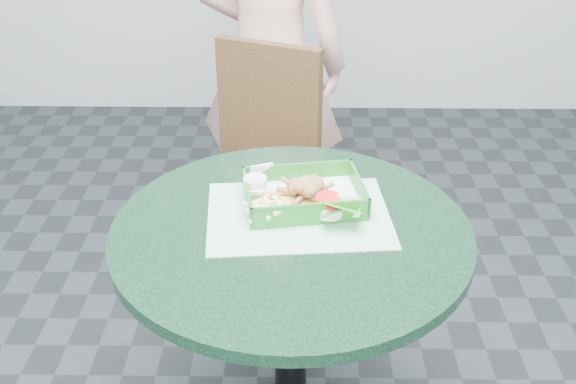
{
  "coord_description": "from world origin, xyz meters",
  "views": [
    {
      "loc": [
        0.01,
        -1.31,
        1.63
      ],
      "look_at": [
        -0.01,
        0.1,
        0.81
      ],
      "focal_mm": 42.0,
      "sensor_mm": 36.0,
      "label": 1
    }
  ],
  "objects_px": {
    "diner_person": "(269,48)",
    "sauce_ramekin": "(257,186)",
    "dining_chair": "(269,162)",
    "cafe_table": "(291,291)",
    "food_basket": "(304,205)",
    "crab_sandwich": "(304,197)"
  },
  "relations": [
    {
      "from": "cafe_table",
      "to": "diner_person",
      "type": "relative_size",
      "value": 0.5
    },
    {
      "from": "cafe_table",
      "to": "diner_person",
      "type": "distance_m",
      "value": 1.11
    },
    {
      "from": "cafe_table",
      "to": "crab_sandwich",
      "type": "relative_size",
      "value": 6.72
    },
    {
      "from": "diner_person",
      "to": "food_basket",
      "type": "height_order",
      "value": "diner_person"
    },
    {
      "from": "dining_chair",
      "to": "sauce_ramekin",
      "type": "distance_m",
      "value": 0.69
    },
    {
      "from": "diner_person",
      "to": "crab_sandwich",
      "type": "height_order",
      "value": "diner_person"
    },
    {
      "from": "diner_person",
      "to": "cafe_table",
      "type": "bearing_deg",
      "value": 112.1
    },
    {
      "from": "food_basket",
      "to": "crab_sandwich",
      "type": "distance_m",
      "value": 0.04
    },
    {
      "from": "cafe_table",
      "to": "sauce_ramekin",
      "type": "xyz_separation_m",
      "value": [
        -0.09,
        0.14,
        0.22
      ]
    },
    {
      "from": "sauce_ramekin",
      "to": "cafe_table",
      "type": "bearing_deg",
      "value": -58.81
    },
    {
      "from": "food_basket",
      "to": "sauce_ramekin",
      "type": "height_order",
      "value": "sauce_ramekin"
    },
    {
      "from": "dining_chair",
      "to": "sauce_ramekin",
      "type": "bearing_deg",
      "value": -67.16
    },
    {
      "from": "dining_chair",
      "to": "crab_sandwich",
      "type": "distance_m",
      "value": 0.75
    },
    {
      "from": "sauce_ramekin",
      "to": "dining_chair",
      "type": "bearing_deg",
      "value": 90.06
    },
    {
      "from": "food_basket",
      "to": "dining_chair",
      "type": "bearing_deg",
      "value": 99.8
    },
    {
      "from": "diner_person",
      "to": "sauce_ramekin",
      "type": "bearing_deg",
      "value": 107.61
    },
    {
      "from": "crab_sandwich",
      "to": "dining_chair",
      "type": "bearing_deg",
      "value": 99.56
    },
    {
      "from": "dining_chair",
      "to": "diner_person",
      "type": "bearing_deg",
      "value": 113.68
    },
    {
      "from": "dining_chair",
      "to": "sauce_ramekin",
      "type": "xyz_separation_m",
      "value": [
        0.0,
        -0.64,
        0.27
      ]
    },
    {
      "from": "cafe_table",
      "to": "sauce_ramekin",
      "type": "relative_size",
      "value": 14.57
    },
    {
      "from": "diner_person",
      "to": "food_basket",
      "type": "xyz_separation_m",
      "value": [
        0.12,
        -0.97,
        -0.08
      ]
    },
    {
      "from": "dining_chair",
      "to": "food_basket",
      "type": "relative_size",
      "value": 3.29
    }
  ]
}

